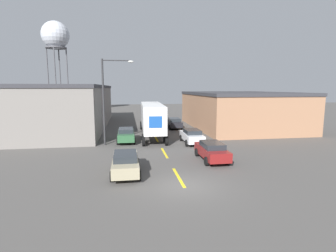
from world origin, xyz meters
name	(u,v)px	position (x,y,z in m)	size (l,w,h in m)	color
ground_plane	(184,186)	(0.00, 0.00, 0.00)	(160.00, 160.00, 0.00)	#4C4947
road_centerline	(164,153)	(0.00, 8.24, 0.00)	(0.20, 17.15, 0.01)	yellow
warehouse_left	(60,107)	(-13.12, 25.87, 3.12)	(13.40, 28.20, 6.24)	slate
warehouse_right	(239,110)	(13.19, 22.13, 2.63)	(13.54, 18.66, 5.25)	#9E7051
semi_truck	(151,117)	(-0.34, 17.12, 2.37)	(3.02, 13.84, 3.99)	navy
parked_car_right_near	(212,151)	(3.46, 5.19, 0.81)	(1.94, 4.55, 1.51)	maroon
parked_car_left_near	(125,163)	(-3.46, 2.77, 0.81)	(1.94, 4.55, 1.51)	tan
parked_car_right_far	(174,123)	(3.46, 22.54, 0.81)	(1.94, 4.55, 1.51)	black
parked_car_left_far	(126,135)	(-3.46, 13.74, 0.81)	(1.94, 4.55, 1.51)	#2D5B38
parked_car_right_mid	(192,136)	(3.46, 11.88, 0.81)	(1.94, 4.55, 1.51)	silver
water_tower	(55,36)	(-19.02, 50.04, 17.45)	(6.14, 6.14, 20.79)	#47474C
street_lamp	(107,96)	(-5.26, 12.54, 5.09)	(3.21, 0.32, 8.74)	#2D2D30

